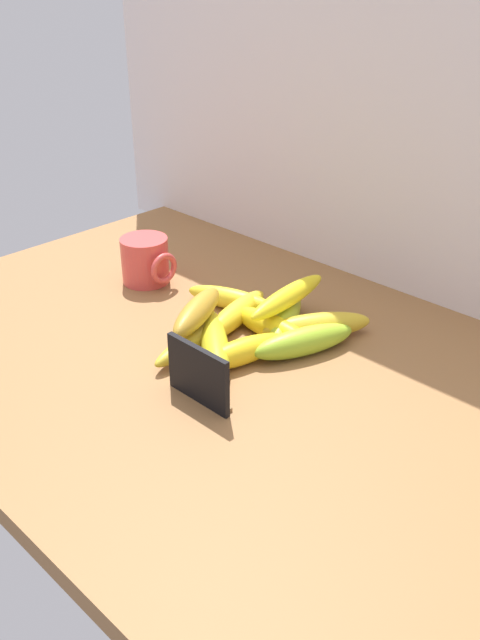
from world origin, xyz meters
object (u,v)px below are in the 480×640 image
object	(u,v)px
banana_5	(217,343)
banana_10	(288,297)
banana_6	(231,299)
banana_8	(201,336)
banana_7	(317,326)
banana_2	(272,327)
chalkboard_sign	(199,376)
banana_1	(286,316)
banana_3	(235,315)
banana_0	(242,352)
banana_9	(197,312)
coffee_mug	(146,260)
banana_4	(304,341)

from	to	relation	value
banana_5	banana_10	bearing A→B (deg)	80.84
banana_6	banana_8	size ratio (longest dim) A/B	0.78
banana_7	banana_2	bearing A→B (deg)	-134.59
chalkboard_sign	banana_6	size ratio (longest dim) A/B	0.69
banana_10	banana_1	bearing A→B (deg)	175.10
banana_3	banana_8	xyz separation A→B (cm)	(0.80, -8.27, -0.21)
banana_3	banana_10	bearing A→B (deg)	37.68
banana_0	banana_10	size ratio (longest dim) A/B	0.81
banana_5	banana_9	bearing A→B (deg)	172.53
coffee_mug	banana_8	size ratio (longest dim) A/B	0.49
banana_1	banana_2	world-z (taller)	same
banana_7	banana_10	distance (cm)	6.46
banana_4	banana_5	bearing A→B (deg)	-134.40
banana_7	banana_10	bearing A→B (deg)	-171.11
banana_1	banana_10	size ratio (longest dim) A/B	0.94
banana_7	banana_8	distance (cm)	18.06
banana_6	banana_7	bearing A→B (deg)	7.94
chalkboard_sign	banana_9	bearing A→B (deg)	138.02
banana_9	banana_10	world-z (taller)	same
banana_1	banana_10	bearing A→B (deg)	-4.90
banana_1	banana_3	world-z (taller)	banana_1
banana_3	banana_6	size ratio (longest dim) A/B	1.13
banana_7	banana_3	bearing A→B (deg)	-153.56
banana_2	banana_5	world-z (taller)	same
coffee_mug	banana_6	xyz separation A→B (cm)	(18.40, 3.17, -2.38)
banana_2	banana_7	size ratio (longest dim) A/B	0.90
banana_5	banana_7	distance (cm)	16.18
banana_0	banana_7	size ratio (longest dim) A/B	0.87
banana_4	banana_7	bearing A→B (deg)	107.24
coffee_mug	banana_4	distance (cm)	36.55
banana_8	banana_4	bearing A→B (deg)	35.70
chalkboard_sign	banana_5	size ratio (longest dim) A/B	0.54
banana_0	banana_5	xyz separation A→B (cm)	(-4.30, -1.03, 0.08)
coffee_mug	banana_3	world-z (taller)	coffee_mug
chalkboard_sign	banana_5	xyz separation A→B (cm)	(-6.67, 9.71, -1.83)
banana_1	banana_4	world-z (taller)	banana_4
chalkboard_sign	banana_4	world-z (taller)	chalkboard_sign
banana_6	banana_10	bearing A→B (deg)	7.48
banana_1	banana_5	xyz separation A→B (cm)	(-1.87, -13.53, 0.01)
banana_5	banana_6	distance (cm)	15.04
banana_6	chalkboard_sign	bearing A→B (deg)	-54.20
banana_1	banana_10	distance (cm)	3.64
chalkboard_sign	banana_8	xyz separation A→B (cm)	(-10.31, 9.84, -2.19)
banana_2	banana_10	world-z (taller)	banana_10
chalkboard_sign	banana_4	xyz separation A→B (cm)	(2.40, 18.98, -1.73)
banana_0	banana_2	xyz separation A→B (cm)	(-1.69, 8.34, 0.06)
banana_4	banana_7	world-z (taller)	banana_4
banana_5	banana_7	xyz separation A→B (cm)	(7.51, 14.34, 0.06)
banana_0	banana_6	size ratio (longest dim) A/B	0.94
banana_1	banana_8	distance (cm)	14.49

